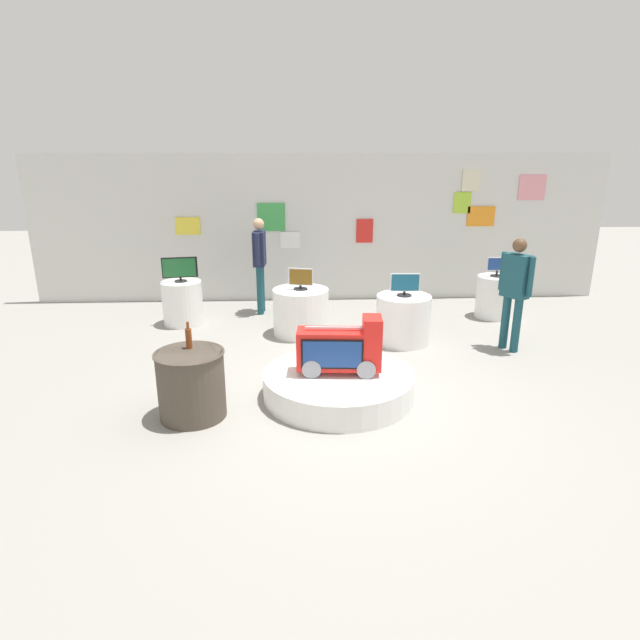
# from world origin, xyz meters

# --- Properties ---
(ground_plane) EXTENTS (30.00, 30.00, 0.00)m
(ground_plane) POSITION_xyz_m (0.00, 0.00, 0.00)
(ground_plane) COLOR gray
(back_wall_display) EXTENTS (11.18, 0.13, 2.84)m
(back_wall_display) POSITION_xyz_m (0.01, 4.51, 1.42)
(back_wall_display) COLOR silver
(back_wall_display) RESTS_ON ground
(main_display_pedestal) EXTENTS (1.82, 1.82, 0.31)m
(main_display_pedestal) POSITION_xyz_m (-0.01, -0.01, 0.16)
(main_display_pedestal) COLOR white
(main_display_pedestal) RESTS_ON ground
(novelty_firetruck_tv) EXTENTS (1.01, 0.45, 0.70)m
(novelty_firetruck_tv) POSITION_xyz_m (0.01, -0.02, 0.60)
(novelty_firetruck_tv) COLOR gray
(novelty_firetruck_tv) RESTS_ON main_display_pedestal
(display_pedestal_left_rear) EXTENTS (0.64, 0.64, 0.75)m
(display_pedestal_left_rear) POSITION_xyz_m (3.04, 3.11, 0.37)
(display_pedestal_left_rear) COLOR white
(display_pedestal_left_rear) RESTS_ON ground
(tv_on_left_rear) EXTENTS (0.38, 0.21, 0.34)m
(tv_on_left_rear) POSITION_xyz_m (3.04, 3.10, 0.93)
(tv_on_left_rear) COLOR black
(tv_on_left_rear) RESTS_ON display_pedestal_left_rear
(display_pedestal_center_rear) EXTENTS (0.83, 0.83, 0.75)m
(display_pedestal_center_rear) POSITION_xyz_m (1.14, 1.86, 0.37)
(display_pedestal_center_rear) COLOR white
(display_pedestal_center_rear) RESTS_ON ground
(tv_on_center_rear) EXTENTS (0.45, 0.22, 0.35)m
(tv_on_center_rear) POSITION_xyz_m (1.14, 1.86, 0.93)
(tv_on_center_rear) COLOR black
(tv_on_center_rear) RESTS_ON display_pedestal_center_rear
(display_pedestal_right_rear) EXTENTS (0.90, 0.90, 0.75)m
(display_pedestal_right_rear) POSITION_xyz_m (-0.43, 2.34, 0.37)
(display_pedestal_right_rear) COLOR white
(display_pedestal_right_rear) RESTS_ON ground
(tv_on_right_rear) EXTENTS (0.40, 0.22, 0.34)m
(tv_on_right_rear) POSITION_xyz_m (-0.43, 2.33, 0.92)
(tv_on_right_rear) COLOR black
(tv_on_right_rear) RESTS_ON display_pedestal_right_rear
(display_pedestal_far_right) EXTENTS (0.68, 0.68, 0.75)m
(display_pedestal_far_right) POSITION_xyz_m (-2.46, 2.97, 0.37)
(display_pedestal_far_right) COLOR white
(display_pedestal_far_right) RESTS_ON ground
(tv_on_far_right) EXTENTS (0.58, 0.20, 0.42)m
(tv_on_far_right) POSITION_xyz_m (-2.46, 2.97, 0.97)
(tv_on_far_right) COLOR black
(tv_on_far_right) RESTS_ON display_pedestal_far_right
(side_table_round) EXTENTS (0.76, 0.76, 0.76)m
(side_table_round) POSITION_xyz_m (-1.67, -0.43, 0.39)
(side_table_round) COLOR #4C4238
(side_table_round) RESTS_ON ground
(bottle_on_side_table) EXTENTS (0.07, 0.07, 0.30)m
(bottle_on_side_table) POSITION_xyz_m (-1.69, -0.30, 0.88)
(bottle_on_side_table) COLOR brown
(bottle_on_side_table) RESTS_ON side_table_round
(shopper_browsing_near_truck) EXTENTS (0.22, 0.56, 1.73)m
(shopper_browsing_near_truck) POSITION_xyz_m (-1.15, 3.58, 1.02)
(shopper_browsing_near_truck) COLOR #194751
(shopper_browsing_near_truck) RESTS_ON ground
(shopper_browsing_rear) EXTENTS (0.36, 0.49, 1.68)m
(shopper_browsing_rear) POSITION_xyz_m (2.67, 1.46, 0.98)
(shopper_browsing_rear) COLOR #194751
(shopper_browsing_rear) RESTS_ON ground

